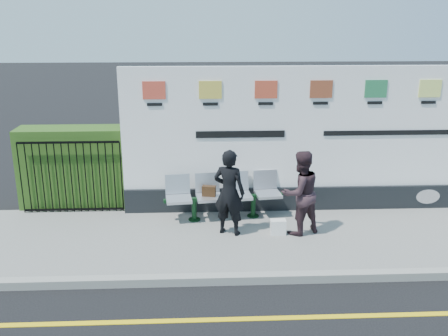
% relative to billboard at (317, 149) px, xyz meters
% --- Properties ---
extents(ground, '(80.00, 80.00, 0.00)m').
position_rel_billboard_xyz_m(ground, '(-0.50, -3.85, -1.42)').
color(ground, black).
extents(pavement, '(14.00, 3.00, 0.12)m').
position_rel_billboard_xyz_m(pavement, '(-0.50, -1.35, -1.36)').
color(pavement, slate).
rests_on(pavement, ground).
extents(kerb, '(14.00, 0.18, 0.14)m').
position_rel_billboard_xyz_m(kerb, '(-0.50, -2.85, -1.35)').
color(kerb, gray).
rests_on(kerb, ground).
extents(yellow_line, '(14.00, 0.10, 0.01)m').
position_rel_billboard_xyz_m(yellow_line, '(-0.50, -3.85, -1.42)').
color(yellow_line, yellow).
rests_on(yellow_line, ground).
extents(billboard, '(8.00, 0.30, 3.00)m').
position_rel_billboard_xyz_m(billboard, '(0.00, 0.00, 0.00)').
color(billboard, black).
rests_on(billboard, pavement).
extents(hedge, '(2.35, 0.70, 1.70)m').
position_rel_billboard_xyz_m(hedge, '(-5.08, 0.45, -0.45)').
color(hedge, '#2E5319').
rests_on(hedge, pavement).
extents(railing, '(2.05, 0.06, 1.54)m').
position_rel_billboard_xyz_m(railing, '(-5.08, -0.00, -0.53)').
color(railing, black).
rests_on(railing, pavement).
extents(bench, '(2.36, 0.85, 0.50)m').
position_rel_billboard_xyz_m(bench, '(-1.95, -0.49, -1.05)').
color(bench, '#B9BCC3').
rests_on(bench, pavement).
extents(woman_left, '(0.70, 0.59, 1.64)m').
position_rel_billboard_xyz_m(woman_left, '(-1.89, -1.22, -0.48)').
color(woman_left, black).
rests_on(woman_left, pavement).
extents(woman_right, '(0.96, 0.87, 1.60)m').
position_rel_billboard_xyz_m(woman_right, '(-0.57, -1.26, -0.50)').
color(woman_right, '#322126').
rests_on(woman_right, pavement).
extents(handbag_brown, '(0.29, 0.17, 0.21)m').
position_rel_billboard_xyz_m(handbag_brown, '(-2.25, -0.52, -0.70)').
color(handbag_brown, '#311D0D').
rests_on(handbag_brown, bench).
extents(carrier_bag_white, '(0.29, 0.17, 0.29)m').
position_rel_billboard_xyz_m(carrier_bag_white, '(-0.97, -1.31, -1.16)').
color(carrier_bag_white, white).
rests_on(carrier_bag_white, pavement).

